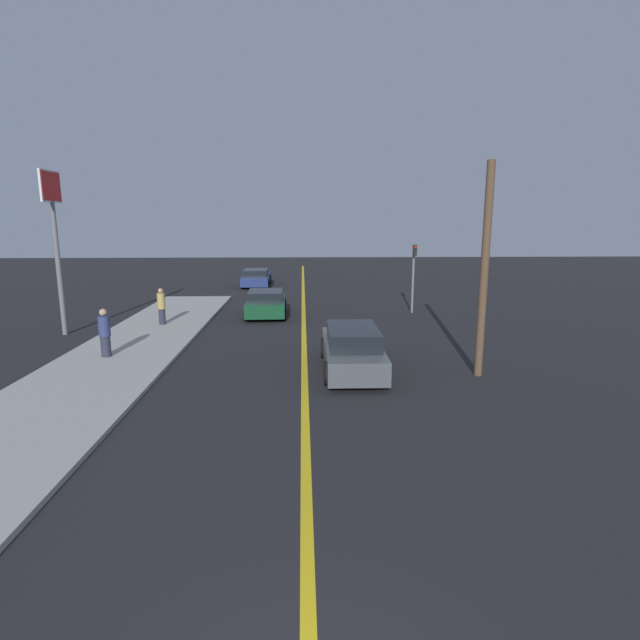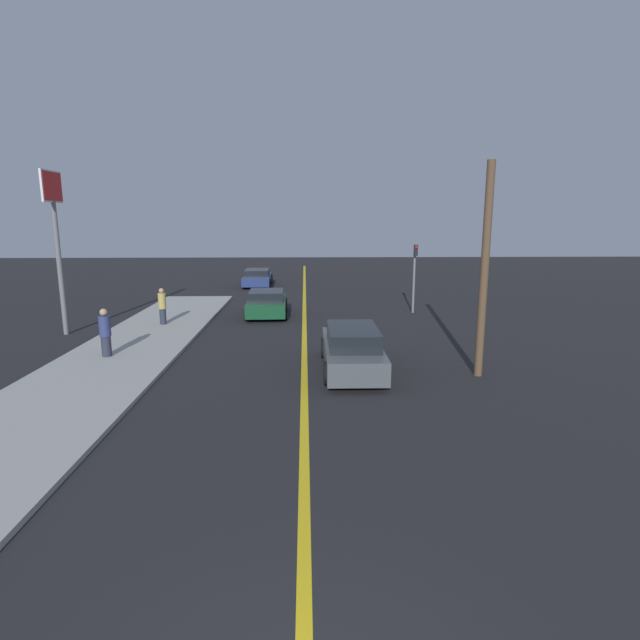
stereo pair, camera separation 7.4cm
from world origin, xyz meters
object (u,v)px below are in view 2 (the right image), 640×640
object	(u,v)px
traffic_light	(414,271)
roadside_sign	(55,218)
car_near_right_lane	(352,349)
car_far_distant	(258,278)
pedestrian_near_curb	(105,333)
pedestrian_mid_group	(162,306)
car_ahead_center	(267,303)
utility_pole	(484,272)

from	to	relation	value
traffic_light	roadside_sign	bearing A→B (deg)	-164.27
car_near_right_lane	car_far_distant	xyz separation A→B (m)	(-4.87, 20.68, -0.09)
car_near_right_lane	pedestrian_near_curb	bearing A→B (deg)	170.07
roadside_sign	pedestrian_mid_group	bearing A→B (deg)	20.57
car_near_right_lane	pedestrian_mid_group	world-z (taller)	pedestrian_mid_group
car_far_distant	traffic_light	size ratio (longest dim) A/B	1.29
car_ahead_center	utility_pole	world-z (taller)	utility_pole
car_near_right_lane	car_ahead_center	size ratio (longest dim) A/B	1.20
pedestrian_near_curb	utility_pole	size ratio (longest dim) A/B	0.26
car_far_distant	pedestrian_mid_group	distance (m)	14.19
car_far_distant	pedestrian_near_curb	world-z (taller)	pedestrian_near_curb
traffic_light	roadside_sign	world-z (taller)	roadside_sign
car_far_distant	car_ahead_center	bearing A→B (deg)	-83.46
pedestrian_mid_group	utility_pole	distance (m)	13.95
pedestrian_mid_group	roadside_sign	world-z (taller)	roadside_sign
traffic_light	car_near_right_lane	bearing A→B (deg)	-112.47
car_far_distant	utility_pole	distance (m)	23.16
pedestrian_near_curb	traffic_light	xyz separation A→B (m)	(12.27, 8.29, 1.22)
car_ahead_center	pedestrian_near_curb	xyz separation A→B (m)	(-4.86, -7.73, 0.31)
pedestrian_near_curb	traffic_light	size ratio (longest dim) A/B	0.47
car_ahead_center	pedestrian_mid_group	world-z (taller)	pedestrian_mid_group
car_near_right_lane	pedestrian_near_curb	xyz separation A→B (m)	(-8.22, 1.49, 0.25)
car_far_distant	pedestrian_mid_group	world-z (taller)	pedestrian_mid_group
car_near_right_lane	utility_pole	distance (m)	4.59
pedestrian_mid_group	pedestrian_near_curb	bearing A→B (deg)	-94.74
pedestrian_near_curb	pedestrian_mid_group	world-z (taller)	pedestrian_near_curb
pedestrian_near_curb	roadside_sign	distance (m)	6.33
roadside_sign	pedestrian_near_curb	bearing A→B (deg)	-50.92
pedestrian_mid_group	utility_pole	size ratio (longest dim) A/B	0.25
roadside_sign	car_ahead_center	bearing A→B (deg)	25.21
traffic_light	car_far_distant	bearing A→B (deg)	129.30
pedestrian_near_curb	utility_pole	xyz separation A→B (m)	(12.03, -2.13, 2.23)
car_near_right_lane	car_far_distant	bearing A→B (deg)	103.62
traffic_light	roadside_sign	size ratio (longest dim) A/B	0.53
pedestrian_near_curb	traffic_light	world-z (taller)	traffic_light
car_ahead_center	traffic_light	distance (m)	7.58
pedestrian_mid_group	car_ahead_center	bearing A→B (deg)	28.78
car_ahead_center	pedestrian_mid_group	size ratio (longest dim) A/B	2.43
car_ahead_center	car_far_distant	xyz separation A→B (m)	(-1.51, 11.46, -0.03)
roadside_sign	utility_pole	world-z (taller)	roadside_sign
car_near_right_lane	utility_pole	bearing A→B (deg)	-9.06
traffic_light	utility_pole	distance (m)	10.47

